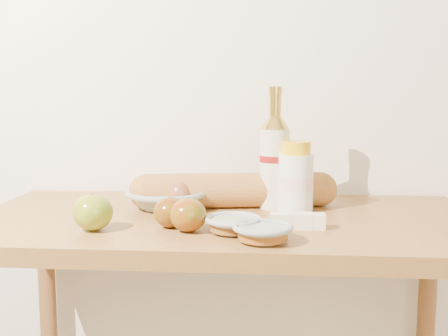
{
  "coord_description": "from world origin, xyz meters",
  "views": [
    {
      "loc": [
        0.1,
        -0.12,
        1.2
      ],
      "look_at": [
        0.0,
        1.15,
        1.02
      ],
      "focal_mm": 45.0,
      "sensor_mm": 36.0,
      "label": 1
    }
  ],
  "objects_px": {
    "bourbon_bottle": "(275,159)",
    "baguette": "(234,190)",
    "cream_bottle": "(296,179)",
    "table": "(225,266)",
    "egg_bowl": "(167,196)"
  },
  "relations": [
    {
      "from": "table",
      "to": "egg_bowl",
      "type": "height_order",
      "value": "egg_bowl"
    },
    {
      "from": "bourbon_bottle",
      "to": "cream_bottle",
      "type": "relative_size",
      "value": 1.77
    },
    {
      "from": "bourbon_bottle",
      "to": "baguette",
      "type": "bearing_deg",
      "value": -169.98
    },
    {
      "from": "table",
      "to": "bourbon_bottle",
      "type": "bearing_deg",
      "value": 42.18
    },
    {
      "from": "bourbon_bottle",
      "to": "cream_bottle",
      "type": "xyz_separation_m",
      "value": [
        0.05,
        -0.03,
        -0.04
      ]
    },
    {
      "from": "bourbon_bottle",
      "to": "baguette",
      "type": "xyz_separation_m",
      "value": [
        -0.1,
        -0.0,
        -0.08
      ]
    },
    {
      "from": "bourbon_bottle",
      "to": "egg_bowl",
      "type": "xyz_separation_m",
      "value": [
        -0.27,
        -0.03,
        -0.09
      ]
    },
    {
      "from": "baguette",
      "to": "egg_bowl",
      "type": "bearing_deg",
      "value": 179.4
    },
    {
      "from": "table",
      "to": "bourbon_bottle",
      "type": "distance_m",
      "value": 0.29
    },
    {
      "from": "egg_bowl",
      "to": "bourbon_bottle",
      "type": "bearing_deg",
      "value": 5.55
    },
    {
      "from": "cream_bottle",
      "to": "bourbon_bottle",
      "type": "bearing_deg",
      "value": 139.49
    },
    {
      "from": "cream_bottle",
      "to": "egg_bowl",
      "type": "bearing_deg",
      "value": 169.24
    },
    {
      "from": "baguette",
      "to": "cream_bottle",
      "type": "bearing_deg",
      "value": -19.54
    },
    {
      "from": "cream_bottle",
      "to": "baguette",
      "type": "bearing_deg",
      "value": 159.36
    },
    {
      "from": "egg_bowl",
      "to": "cream_bottle",
      "type": "bearing_deg",
      "value": -0.8
    }
  ]
}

